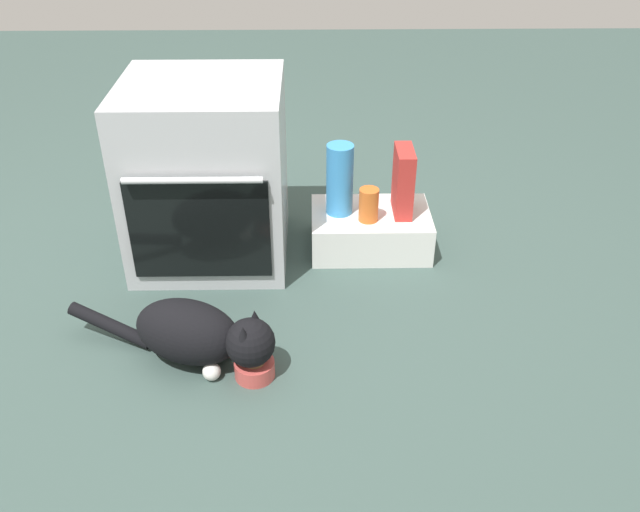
# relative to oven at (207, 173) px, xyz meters

# --- Properties ---
(ground) EXTENTS (8.00, 8.00, 0.00)m
(ground) POSITION_rel_oven_xyz_m (0.08, -0.41, -0.36)
(ground) COLOR #384C47
(oven) EXTENTS (0.61, 0.63, 0.73)m
(oven) POSITION_rel_oven_xyz_m (0.00, 0.00, 0.00)
(oven) COLOR #B7BABF
(oven) RESTS_ON ground
(pantry_cabinet) EXTENTS (0.50, 0.34, 0.17)m
(pantry_cabinet) POSITION_rel_oven_xyz_m (0.66, 0.02, -0.28)
(pantry_cabinet) COLOR white
(pantry_cabinet) RESTS_ON ground
(food_bowl) EXTENTS (0.13, 0.13, 0.09)m
(food_bowl) POSITION_rel_oven_xyz_m (0.22, -0.77, -0.33)
(food_bowl) COLOR #C64C47
(food_bowl) RESTS_ON ground
(cat) EXTENTS (0.74, 0.35, 0.24)m
(cat) POSITION_rel_oven_xyz_m (0.04, -0.71, -0.24)
(cat) COLOR black
(cat) RESTS_ON ground
(sauce_jar) EXTENTS (0.08, 0.08, 0.14)m
(sauce_jar) POSITION_rel_oven_xyz_m (0.65, -0.04, -0.13)
(sauce_jar) COLOR #D16023
(sauce_jar) RESTS_ON pantry_cabinet
(cereal_box) EXTENTS (0.07, 0.18, 0.28)m
(cereal_box) POSITION_rel_oven_xyz_m (0.79, 0.03, -0.06)
(cereal_box) COLOR #B72D28
(cereal_box) RESTS_ON pantry_cabinet
(water_bottle) EXTENTS (0.11, 0.11, 0.30)m
(water_bottle) POSITION_rel_oven_xyz_m (0.53, 0.03, -0.05)
(water_bottle) COLOR #388CD1
(water_bottle) RESTS_ON pantry_cabinet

